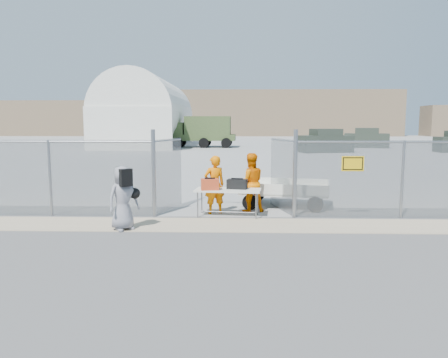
{
  "coord_description": "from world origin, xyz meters",
  "views": [
    {
      "loc": [
        0.38,
        -10.25,
        2.69
      ],
      "look_at": [
        0.0,
        2.0,
        1.1
      ],
      "focal_mm": 35.0,
      "sensor_mm": 36.0,
      "label": 1
    }
  ],
  "objects_px": {
    "security_worker_left": "(214,185)",
    "visitor": "(123,198)",
    "folding_table": "(228,203)",
    "security_worker_right": "(250,183)",
    "utility_trailer": "(285,193)"
  },
  "relations": [
    {
      "from": "folding_table",
      "to": "visitor",
      "type": "height_order",
      "value": "visitor"
    },
    {
      "from": "security_worker_left",
      "to": "visitor",
      "type": "relative_size",
      "value": 1.07
    },
    {
      "from": "folding_table",
      "to": "security_worker_left",
      "type": "distance_m",
      "value": 0.71
    },
    {
      "from": "folding_table",
      "to": "security_worker_right",
      "type": "bearing_deg",
      "value": 52.38
    },
    {
      "from": "security_worker_left",
      "to": "security_worker_right",
      "type": "bearing_deg",
      "value": 175.71
    },
    {
      "from": "security_worker_right",
      "to": "visitor",
      "type": "height_order",
      "value": "security_worker_right"
    },
    {
      "from": "security_worker_right",
      "to": "folding_table",
      "type": "bearing_deg",
      "value": 35.83
    },
    {
      "from": "security_worker_left",
      "to": "utility_trailer",
      "type": "distance_m",
      "value": 2.54
    },
    {
      "from": "security_worker_left",
      "to": "utility_trailer",
      "type": "relative_size",
      "value": 0.48
    },
    {
      "from": "folding_table",
      "to": "utility_trailer",
      "type": "bearing_deg",
      "value": 47.1
    },
    {
      "from": "security_worker_left",
      "to": "visitor",
      "type": "distance_m",
      "value": 2.98
    },
    {
      "from": "security_worker_left",
      "to": "security_worker_right",
      "type": "height_order",
      "value": "security_worker_right"
    },
    {
      "from": "security_worker_left",
      "to": "visitor",
      "type": "xyz_separation_m",
      "value": [
        -2.18,
        -2.03,
        -0.06
      ]
    },
    {
      "from": "security_worker_right",
      "to": "security_worker_left",
      "type": "bearing_deg",
      "value": 7.73
    },
    {
      "from": "security_worker_left",
      "to": "folding_table",
      "type": "bearing_deg",
      "value": 117.63
    }
  ]
}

